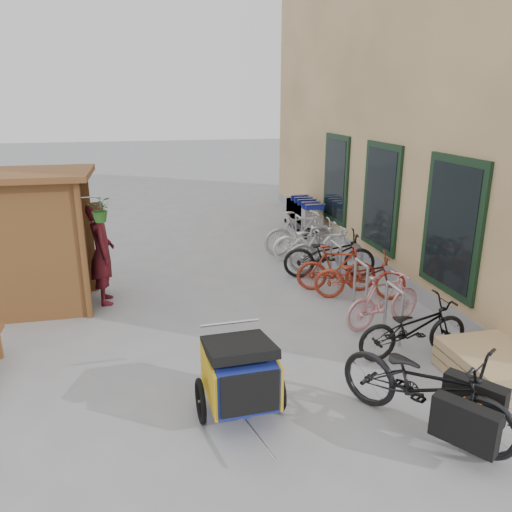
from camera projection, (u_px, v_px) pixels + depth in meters
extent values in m
plane|color=#939396|center=(245.00, 354.00, 7.21)|extent=(80.00, 80.00, 0.00)
cube|color=#D9B07C|center=(477.00, 100.00, 11.71)|extent=(6.00, 13.00, 7.00)
cube|color=#939396|center=(352.00, 245.00, 12.11)|extent=(0.18, 13.00, 0.30)
cube|color=black|center=(452.00, 226.00, 7.92)|extent=(0.06, 1.50, 2.20)
cube|color=black|center=(450.00, 226.00, 7.92)|extent=(0.02, 1.25, 1.95)
cube|color=black|center=(381.00, 197.00, 10.25)|extent=(0.06, 1.50, 2.20)
cube|color=black|center=(379.00, 197.00, 10.24)|extent=(0.02, 1.25, 1.95)
cube|color=black|center=(336.00, 179.00, 12.58)|extent=(0.06, 1.50, 2.20)
cube|color=black|center=(335.00, 179.00, 12.57)|extent=(0.02, 1.25, 1.95)
cube|color=brown|center=(84.00, 252.00, 8.11)|extent=(0.09, 0.09, 2.30)
cube|color=brown|center=(91.00, 232.00, 9.32)|extent=(0.09, 0.09, 2.30)
cube|color=brown|center=(25.00, 255.00, 7.95)|extent=(1.80, 0.05, 2.30)
cube|color=brown|center=(39.00, 236.00, 9.10)|extent=(1.80, 0.05, 2.30)
cube|color=brown|center=(22.00, 174.00, 8.16)|extent=(2.15, 1.65, 0.10)
cube|color=brown|center=(22.00, 259.00, 8.56)|extent=(1.30, 1.15, 0.04)
cube|color=brown|center=(17.00, 226.00, 8.38)|extent=(1.30, 1.15, 0.04)
cylinder|color=#A5A8AD|center=(90.00, 197.00, 7.87)|extent=(0.36, 0.02, 0.02)
imported|color=#2F6A25|center=(101.00, 209.00, 7.97)|extent=(0.38, 0.33, 0.42)
cylinder|color=#A5A8AD|center=(401.00, 320.00, 7.34)|extent=(0.05, 0.05, 0.84)
cylinder|color=#A5A8AD|center=(386.00, 307.00, 7.80)|extent=(0.05, 0.05, 0.84)
cylinder|color=#A5A8AD|center=(395.00, 288.00, 7.44)|extent=(0.05, 0.50, 0.05)
cylinder|color=#A5A8AD|center=(367.00, 291.00, 8.45)|extent=(0.05, 0.05, 0.84)
cylinder|color=#A5A8AD|center=(355.00, 281.00, 8.92)|extent=(0.05, 0.05, 0.84)
cylinder|color=#A5A8AD|center=(362.00, 263.00, 8.56)|extent=(0.05, 0.50, 0.05)
cylinder|color=#A5A8AD|center=(340.00, 269.00, 9.57)|extent=(0.05, 0.05, 0.84)
cylinder|color=#A5A8AD|center=(331.00, 261.00, 10.03)|extent=(0.05, 0.05, 0.84)
cylinder|color=#A5A8AD|center=(336.00, 244.00, 9.68)|extent=(0.05, 0.50, 0.05)
cylinder|color=#A5A8AD|center=(319.00, 251.00, 10.69)|extent=(0.05, 0.05, 0.84)
cylinder|color=#A5A8AD|center=(311.00, 245.00, 11.15)|extent=(0.05, 0.05, 0.84)
cylinder|color=#A5A8AD|center=(316.00, 229.00, 10.79)|extent=(0.05, 0.50, 0.05)
cylinder|color=#A5A8AD|center=(302.00, 237.00, 11.80)|extent=(0.05, 0.05, 0.84)
cylinder|color=#A5A8AD|center=(296.00, 231.00, 12.27)|extent=(0.05, 0.05, 0.84)
cylinder|color=#A5A8AD|center=(299.00, 217.00, 11.91)|extent=(0.05, 0.50, 0.05)
cube|color=tan|center=(491.00, 376.00, 6.52)|extent=(1.00, 1.20, 0.12)
cube|color=tan|center=(492.00, 367.00, 6.48)|extent=(1.00, 1.20, 0.12)
cube|color=tan|center=(494.00, 357.00, 6.43)|extent=(1.00, 1.20, 0.12)
cube|color=silver|center=(310.00, 216.00, 13.33)|extent=(0.51, 0.78, 0.48)
cube|color=navy|center=(315.00, 207.00, 12.86)|extent=(0.51, 0.04, 0.17)
cylinder|color=silver|center=(315.00, 205.00, 12.82)|extent=(0.54, 0.03, 0.03)
cylinder|color=black|center=(305.00, 237.00, 13.14)|extent=(0.04, 0.11, 0.11)
cube|color=silver|center=(306.00, 213.00, 13.63)|extent=(0.51, 0.78, 0.48)
cube|color=navy|center=(311.00, 204.00, 13.16)|extent=(0.51, 0.04, 0.17)
cylinder|color=silver|center=(311.00, 202.00, 13.12)|extent=(0.54, 0.03, 0.03)
cylinder|color=black|center=(302.00, 234.00, 13.44)|extent=(0.04, 0.11, 0.11)
cube|color=silver|center=(302.00, 211.00, 13.93)|extent=(0.51, 0.78, 0.48)
cube|color=navy|center=(307.00, 202.00, 13.47)|extent=(0.51, 0.04, 0.17)
cylinder|color=silver|center=(307.00, 200.00, 13.42)|extent=(0.54, 0.03, 0.03)
cylinder|color=black|center=(298.00, 231.00, 13.74)|extent=(0.04, 0.11, 0.11)
cube|color=silver|center=(299.00, 208.00, 14.23)|extent=(0.51, 0.78, 0.48)
cube|color=navy|center=(303.00, 200.00, 13.77)|extent=(0.51, 0.04, 0.17)
cylinder|color=silver|center=(304.00, 198.00, 13.72)|extent=(0.54, 0.03, 0.03)
cylinder|color=black|center=(295.00, 228.00, 14.04)|extent=(0.04, 0.11, 0.11)
cube|color=silver|center=(295.00, 206.00, 14.53)|extent=(0.51, 0.78, 0.48)
cube|color=navy|center=(300.00, 198.00, 14.07)|extent=(0.51, 0.04, 0.17)
cylinder|color=silver|center=(300.00, 195.00, 14.02)|extent=(0.54, 0.03, 0.03)
cylinder|color=black|center=(291.00, 226.00, 14.34)|extent=(0.04, 0.11, 0.11)
cube|color=#1B3198|center=(240.00, 374.00, 5.71)|extent=(0.72, 0.93, 0.53)
cube|color=gold|center=(208.00, 379.00, 5.62)|extent=(0.07, 0.90, 0.53)
cube|color=gold|center=(270.00, 370.00, 5.80)|extent=(0.07, 0.90, 0.53)
cube|color=black|center=(250.00, 394.00, 5.27)|extent=(0.64, 0.06, 0.49)
cube|color=black|center=(238.00, 347.00, 5.67)|extent=(0.79, 0.90, 0.26)
torus|color=black|center=(201.00, 401.00, 5.68)|extent=(0.09, 0.53, 0.52)
torus|color=black|center=(278.00, 389.00, 5.91)|extent=(0.09, 0.53, 0.52)
cylinder|color=#B7B7BC|center=(258.00, 436.00, 5.08)|extent=(0.07, 0.77, 0.03)
cylinder|color=#B7B7BC|center=(230.00, 323.00, 6.04)|extent=(0.73, 0.07, 0.03)
imported|color=black|center=(425.00, 386.00, 5.45)|extent=(1.72, 2.09, 1.07)
cube|color=black|center=(465.00, 424.00, 4.94)|extent=(0.51, 0.64, 0.45)
cube|color=black|center=(474.00, 399.00, 5.35)|extent=(0.51, 0.64, 0.45)
cube|color=#C65A12|center=(470.00, 407.00, 5.13)|extent=(0.20, 0.22, 0.12)
imported|color=maroon|center=(102.00, 253.00, 8.82)|extent=(0.52, 0.72, 1.85)
imported|color=black|center=(413.00, 328.00, 7.04)|extent=(1.70, 0.65, 0.88)
imported|color=pink|center=(384.00, 300.00, 8.00)|extent=(1.54, 0.80, 0.89)
imported|color=maroon|center=(360.00, 276.00, 9.12)|extent=(1.76, 1.04, 0.87)
imported|color=maroon|center=(336.00, 268.00, 9.49)|extent=(1.57, 0.81, 0.91)
imported|color=black|center=(329.00, 255.00, 10.19)|extent=(1.97, 1.05, 0.98)
imported|color=#B3B2B7|center=(327.00, 249.00, 10.54)|extent=(1.69, 0.61, 0.99)
imported|color=silver|center=(311.00, 240.00, 11.35)|extent=(1.78, 0.67, 0.93)
imported|color=#B3B2B7|center=(300.00, 233.00, 11.74)|extent=(1.79, 0.63, 1.05)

